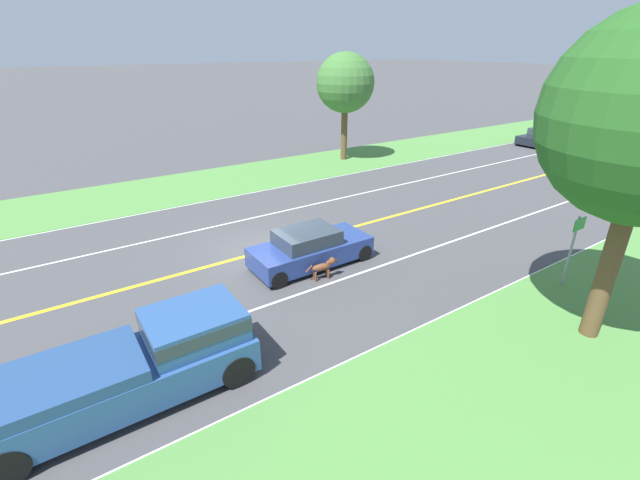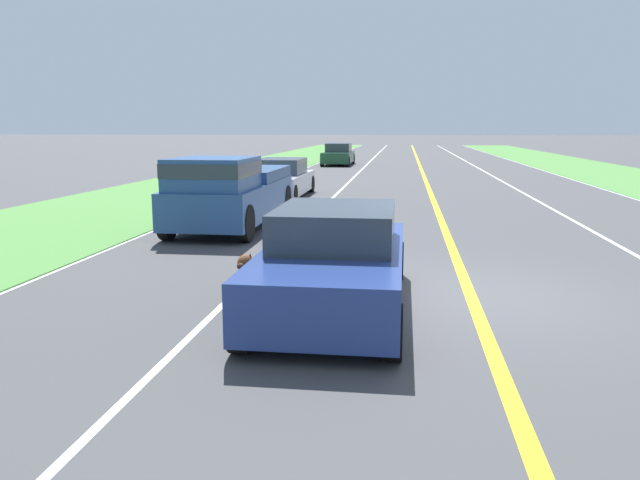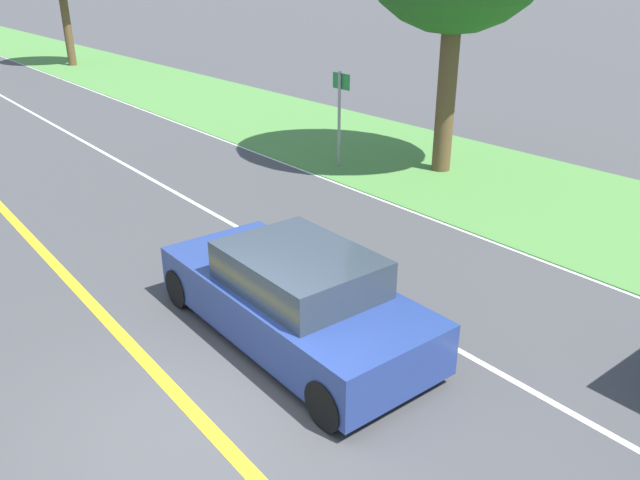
{
  "view_description": "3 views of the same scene",
  "coord_description": "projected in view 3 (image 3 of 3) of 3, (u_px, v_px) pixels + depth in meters",
  "views": [
    {
      "loc": [
        13.77,
        -6.62,
        7.34
      ],
      "look_at": [
        1.74,
        1.45,
        0.77
      ],
      "focal_mm": 24.0,
      "sensor_mm": 36.0,
      "label": 1
    },
    {
      "loc": [
        1.02,
        9.15,
        2.45
      ],
      "look_at": [
        2.19,
        0.44,
        0.87
      ],
      "focal_mm": 35.0,
      "sensor_mm": 36.0,
      "label": 2
    },
    {
      "loc": [
        -2.55,
        -5.34,
        4.8
      ],
      "look_at": [
        2.77,
        1.35,
        1.13
      ],
      "focal_mm": 35.0,
      "sensor_mm": 36.0,
      "label": 3
    }
  ],
  "objects": [
    {
      "name": "ground_plane",
      "position": [
        205.0,
        425.0,
        7.19
      ],
      "size": [
        400.0,
        400.0,
        0.0
      ],
      "primitive_type": "plane",
      "color": "#424244"
    },
    {
      "name": "centre_divider_line",
      "position": [
        205.0,
        425.0,
        7.19
      ],
      "size": [
        0.18,
        160.0,
        0.01
      ],
      "primitive_type": "cube",
      "color": "yellow",
      "rests_on": "ground"
    },
    {
      "name": "lane_edge_line_right",
      "position": [
        551.0,
        263.0,
        11.2
      ],
      "size": [
        0.14,
        160.0,
        0.01
      ],
      "primitive_type": "cube",
      "color": "white",
      "rests_on": "ground"
    },
    {
      "name": "lane_dash_same_dir",
      "position": [
        416.0,
        326.0,
        9.19
      ],
      "size": [
        0.1,
        160.0,
        0.01
      ],
      "primitive_type": "cube",
      "color": "white",
      "rests_on": "ground"
    },
    {
      "name": "grass_verge_right",
      "position": [
        633.0,
        224.0,
        12.91
      ],
      "size": [
        6.0,
        160.0,
        0.03
      ],
      "primitive_type": "cube",
      "color": "#4C843D",
      "rests_on": "ground"
    },
    {
      "name": "ego_car",
      "position": [
        294.0,
        297.0,
        8.68
      ],
      "size": [
        1.87,
        4.43,
        1.39
      ],
      "color": "navy",
      "rests_on": "ground"
    },
    {
      "name": "dog",
      "position": [
        364.0,
        289.0,
        9.28
      ],
      "size": [
        0.38,
        1.19,
        0.77
      ],
      "rotation": [
        0.0,
        0.0,
        -0.18
      ],
      "color": "brown",
      "rests_on": "ground"
    },
    {
      "name": "street_sign",
      "position": [
        340.0,
        108.0,
        16.22
      ],
      "size": [
        0.11,
        0.64,
        2.5
      ],
      "color": "gray",
      "rests_on": "ground"
    }
  ]
}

